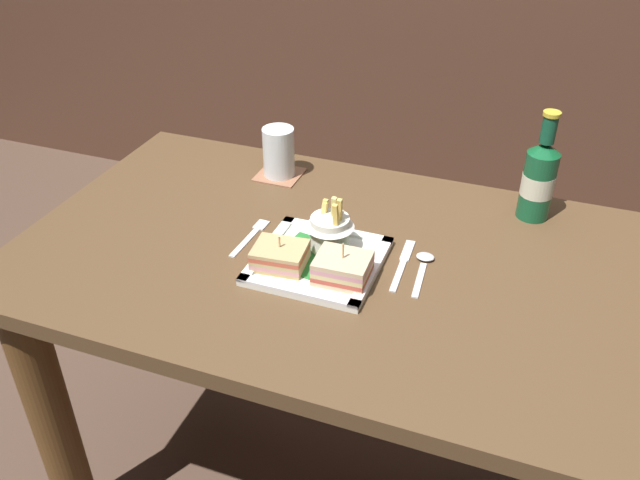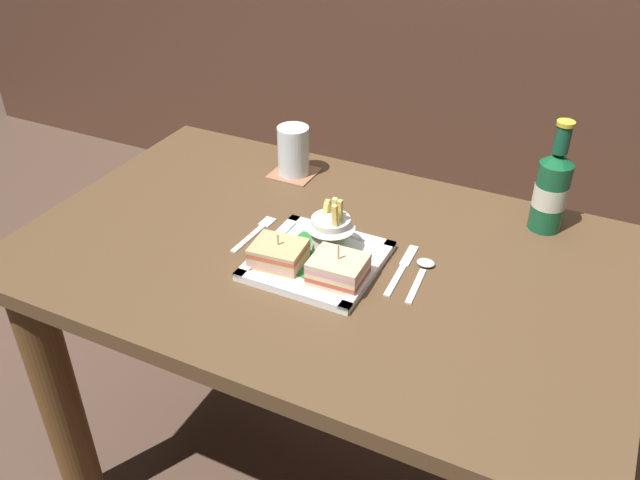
# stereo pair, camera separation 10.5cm
# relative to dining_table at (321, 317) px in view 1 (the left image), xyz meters

# --- Properties ---
(dining_table) EXTENTS (1.19, 0.75, 0.72)m
(dining_table) POSITION_rel_dining_table_xyz_m (0.00, 0.00, 0.00)
(dining_table) COLOR brown
(dining_table) RESTS_ON ground_plane
(square_plate) EXTENTS (0.23, 0.23, 0.02)m
(square_plate) POSITION_rel_dining_table_xyz_m (0.01, -0.04, 0.17)
(square_plate) COLOR white
(square_plate) RESTS_ON dining_table
(sandwich_half_left) EXTENTS (0.10, 0.09, 0.06)m
(sandwich_half_left) POSITION_rel_dining_table_xyz_m (-0.05, -0.08, 0.20)
(sandwich_half_left) COLOR tan
(sandwich_half_left) RESTS_ON square_plate
(sandwich_half_right) EXTENTS (0.10, 0.09, 0.08)m
(sandwich_half_right) POSITION_rel_dining_table_xyz_m (0.07, -0.08, 0.20)
(sandwich_half_right) COLOR #D6B68C
(sandwich_half_right) RESTS_ON square_plate
(fries_cup) EXTENTS (0.09, 0.09, 0.12)m
(fries_cup) POSITION_rel_dining_table_xyz_m (0.02, -0.00, 0.23)
(fries_cup) COLOR silver
(fries_cup) RESTS_ON square_plate
(beer_bottle) EXTENTS (0.07, 0.07, 0.23)m
(beer_bottle) POSITION_rel_dining_table_xyz_m (0.37, 0.28, 0.26)
(beer_bottle) COLOR #165632
(beer_bottle) RESTS_ON dining_table
(drink_coaster) EXTENTS (0.10, 0.10, 0.00)m
(drink_coaster) POSITION_rel_dining_table_xyz_m (-0.20, 0.26, 0.17)
(drink_coaster) COLOR #9C6649
(drink_coaster) RESTS_ON dining_table
(water_glass) EXTENTS (0.07, 0.07, 0.11)m
(water_glass) POSITION_rel_dining_table_xyz_m (-0.20, 0.26, 0.22)
(water_glass) COLOR silver
(water_glass) RESTS_ON dining_table
(fork) EXTENTS (0.03, 0.14, 0.00)m
(fork) POSITION_rel_dining_table_xyz_m (-0.15, -0.00, 0.17)
(fork) COLOR silver
(fork) RESTS_ON dining_table
(knife) EXTENTS (0.02, 0.17, 0.00)m
(knife) POSITION_rel_dining_table_xyz_m (0.16, 0.01, 0.17)
(knife) COLOR silver
(knife) RESTS_ON dining_table
(spoon) EXTENTS (0.03, 0.14, 0.01)m
(spoon) POSITION_rel_dining_table_xyz_m (0.20, 0.02, 0.17)
(spoon) COLOR silver
(spoon) RESTS_ON dining_table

